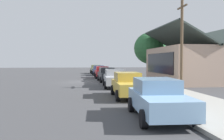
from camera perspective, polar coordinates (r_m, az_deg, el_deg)
ground_plane at (r=26.83m, az=-6.82°, el=-2.85°), size 120.00×120.00×0.00m
sidewalk_curb at (r=27.48m, az=4.95°, el=-2.56°), size 60.00×4.20×0.16m
car_olive at (r=45.10m, az=-3.82°, el=0.22°), size 4.55×2.18×1.59m
car_navy at (r=39.26m, az=-3.14°, el=-0.07°), size 4.57×2.16×1.59m
car_cherry at (r=33.16m, az=-2.36°, el=-0.47°), size 4.44×2.13×1.59m
car_charcoal at (r=27.14m, az=-1.22°, el=-1.06°), size 4.36×2.03×1.59m
car_silver at (r=21.39m, az=0.76°, el=-1.91°), size 4.80×2.29×1.59m
car_mustard at (r=15.42m, az=3.83°, el=-3.51°), size 4.49×2.04×1.59m
car_skyblue at (r=10.03m, az=10.93°, el=-6.58°), size 4.49×2.23×1.59m
storefront_building at (r=27.79m, az=18.77°, el=1.46°), size 10.74×8.06×6.00m
shade_tree at (r=33.35m, az=8.99°, el=5.13°), size 4.32×4.32×6.26m
traffic_light_main at (r=6.17m, az=21.41°, el=12.84°), size 0.37×2.79×5.20m
utility_pole_wooden at (r=21.26m, az=16.29°, el=6.37°), size 1.80×0.24×7.50m
fire_hydrant_red at (r=27.02m, az=2.13°, el=-1.74°), size 0.22×0.22×0.71m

